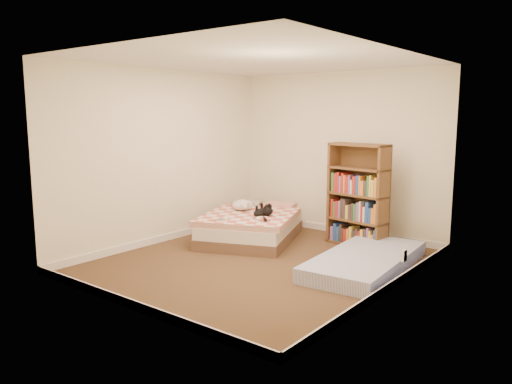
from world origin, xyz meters
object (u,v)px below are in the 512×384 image
Objects in this scene: black_cat at (265,212)px; white_dog at (243,205)px; bed at (253,226)px; floor_mattress at (365,261)px; bookshelf at (358,208)px.

white_dog is (-0.54, 0.16, 0.01)m from black_cat.
bed reaches higher than floor_mattress.
bookshelf reaches higher than bed.
floor_mattress is (1.96, -0.25, -0.12)m from bed.
bed is at bearing 138.69° from black_cat.
bookshelf is at bearing 3.93° from bed.
bed is at bearing -14.72° from white_dog.
floor_mattress is at bearing -49.51° from bookshelf.
bookshelf is 4.00× the size of white_dog.
floor_mattress is at bearing -24.02° from black_cat.
floor_mattress is at bearing -28.93° from bed.
bed is 1.02× the size of floor_mattress.
white_dog reaches higher than black_cat.
floor_mattress is 1.68m from black_cat.
black_cat reaches higher than floor_mattress.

